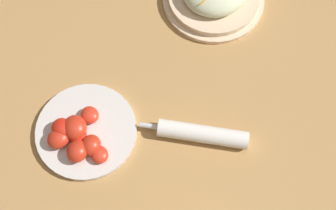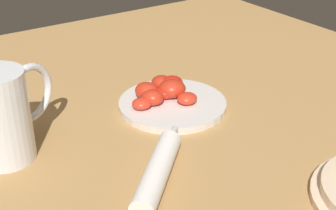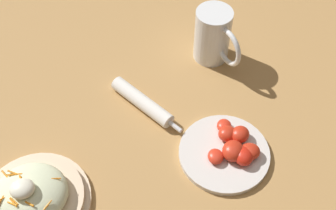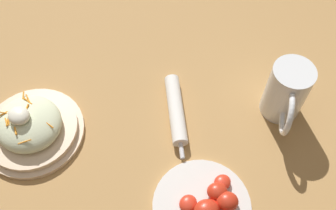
{
  "view_description": "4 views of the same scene",
  "coord_description": "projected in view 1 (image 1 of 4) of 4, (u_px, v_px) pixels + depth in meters",
  "views": [
    {
      "loc": [
        0.18,
        0.21,
        0.82
      ],
      "look_at": [
        -0.0,
        -0.03,
        0.09
      ],
      "focal_mm": 46.84,
      "sensor_mm": 36.0,
      "label": 1
    },
    {
      "loc": [
        -0.51,
        0.33,
        0.42
      ],
      "look_at": [
        0.02,
        -0.03,
        0.08
      ],
      "focal_mm": 51.04,
      "sensor_mm": 36.0,
      "label": 2
    },
    {
      "loc": [
        -0.02,
        -0.6,
        0.82
      ],
      "look_at": [
        0.02,
        -0.03,
        0.08
      ],
      "focal_mm": 46.23,
      "sensor_mm": 36.0,
      "label": 3
    },
    {
      "loc": [
        0.23,
        -0.35,
        0.78
      ],
      "look_at": [
        -0.03,
        -0.01,
        0.09
      ],
      "focal_mm": 41.68,
      "sensor_mm": 36.0,
      "label": 4
    }
  ],
  "objects": [
    {
      "name": "napkin_roll",
      "position": [
        202.0,
        134.0,
        0.85
      ],
      "size": [
        0.16,
        0.17,
        0.03
      ],
      "color": "white",
      "rests_on": "ground_plane"
    },
    {
      "name": "ground_plane",
      "position": [
        177.0,
        136.0,
        0.86
      ],
      "size": [
        1.43,
        1.43,
        0.0
      ],
      "primitive_type": "plane",
      "color": "#B2844C"
    },
    {
      "name": "tomato_plate",
      "position": [
        82.0,
        133.0,
        0.85
      ],
      "size": [
        0.2,
        0.2,
        0.05
      ],
      "color": "silver",
      "rests_on": "ground_plane"
    }
  ]
}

